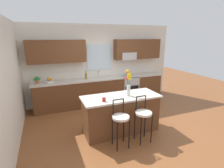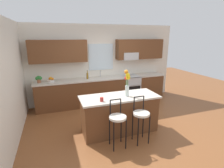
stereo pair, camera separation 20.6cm
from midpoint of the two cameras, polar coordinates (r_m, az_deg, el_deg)
name	(u,v)px [view 2 (the right image)]	position (r m, az deg, el deg)	size (l,w,h in m)	color
ground_plane	(122,124)	(4.83, 4.58, -13.08)	(14.00, 14.00, 0.00)	brown
wall_left	(10,81)	(4.35, -29.43, 0.75)	(0.12, 4.60, 2.70)	silver
back_wall_assembly	(102,60)	(6.17, -2.47, 8.03)	(5.60, 0.50, 2.70)	silver
counter_run	(104,90)	(6.12, -1.76, -2.06)	(4.56, 0.64, 0.92)	brown
sink_faucet	(100,73)	(6.09, -2.87, 3.62)	(0.02, 0.13, 0.23)	#B7BABC
oven_range	(130,88)	(6.47, 6.86, -1.26)	(0.60, 0.64, 0.92)	#B7BABC
kitchen_island	(119,114)	(4.34, 3.81, -9.71)	(1.89, 0.75, 0.92)	brown
bar_stool_near	(118,119)	(3.68, 3.49, -11.57)	(0.36, 0.36, 1.04)	black
bar_stool_middle	(141,116)	(3.91, 11.07, -10.16)	(0.36, 0.36, 1.04)	black
flower_vase	(127,81)	(4.09, 6.46, 0.93)	(0.15, 0.16, 0.64)	silver
mug_ceramic	(102,99)	(3.82, -1.86, -5.08)	(0.08, 0.08, 0.09)	#A52D28
fruit_bowl_oranges	(51,80)	(5.73, -18.48, 1.18)	(0.24, 0.24, 0.16)	silver
bottle_olive_oil	(87,76)	(5.84, -7.09, 2.72)	(0.06, 0.06, 0.29)	olive
potted_plant_small	(39,79)	(5.72, -22.00, 1.62)	(0.20, 0.14, 0.22)	#9E5B3D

